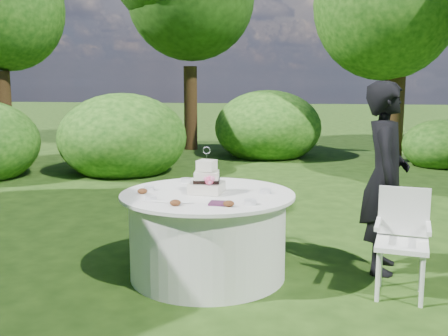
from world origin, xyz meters
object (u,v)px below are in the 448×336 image
(napkins, at_px, (218,203))
(cake, at_px, (207,181))
(guest, at_px, (385,178))
(table, at_px, (208,234))
(chair, at_px, (402,233))

(napkins, bearing_deg, cake, 113.46)
(guest, relative_size, table, 1.13)
(guest, xyz_separation_m, chair, (0.09, -0.56, -0.36))
(guest, bearing_deg, cake, 111.60)
(cake, bearing_deg, table, 58.58)
(table, relative_size, cake, 3.75)
(napkins, relative_size, chair, 0.16)
(table, bearing_deg, guest, 15.34)
(guest, relative_size, cake, 4.23)
(table, relative_size, chair, 1.76)
(table, bearing_deg, chair, -4.39)
(napkins, height_order, table, napkins)
(cake, bearing_deg, chair, -4.16)
(napkins, height_order, cake, cake)
(guest, height_order, cake, guest)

